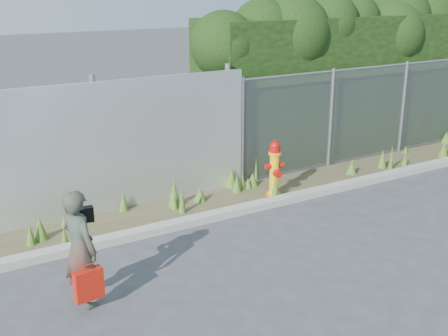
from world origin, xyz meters
TOP-DOWN VIEW (x-y plane):
  - ground at (0.00, 0.00)m, footprint 80.00×80.00m
  - curb at (0.00, 1.80)m, footprint 16.00×0.22m
  - weed_strip at (0.10, 2.46)m, footprint 16.00×1.24m
  - chainlink_fence at (4.25, 3.00)m, footprint 6.50×0.07m
  - hedge at (4.60, 4.01)m, footprint 7.72×2.09m
  - fire_hydrant at (1.21, 2.17)m, footprint 0.35×0.31m
  - woman at (-2.85, 0.40)m, footprint 0.50×0.61m
  - red_tote_bag at (-2.84, 0.19)m, footprint 0.34×0.12m
  - black_shoulder_bag at (-2.73, 0.57)m, footprint 0.24×0.10m

SIDE VIEW (x-z plane):
  - ground at x=0.00m, z-range 0.00..0.00m
  - curb at x=0.00m, z-range 0.00..0.12m
  - weed_strip at x=0.10m, z-range -0.14..0.38m
  - red_tote_bag at x=-2.84m, z-range 0.13..0.58m
  - fire_hydrant at x=1.21m, z-range -0.02..1.03m
  - woman at x=-2.85m, z-range 0.00..1.44m
  - chainlink_fence at x=4.25m, z-range 0.01..2.06m
  - black_shoulder_bag at x=-2.73m, z-range 0.97..1.16m
  - hedge at x=4.60m, z-range 0.20..3.93m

